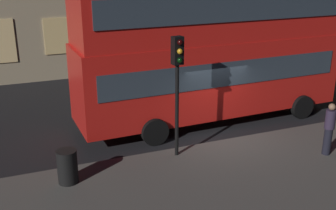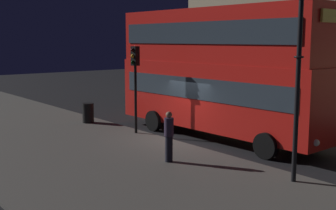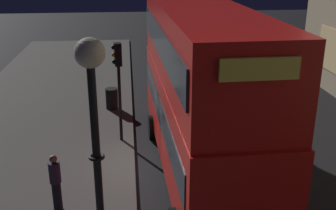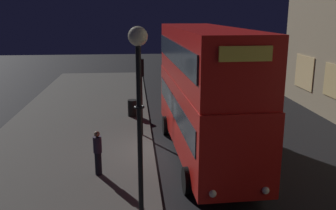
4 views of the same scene
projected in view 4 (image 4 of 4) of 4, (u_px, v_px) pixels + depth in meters
ground_plane at (164, 151)px, 16.88m from camera, size 80.00×80.00×0.00m
sidewalk_slab at (64, 154)px, 16.47m from camera, size 44.00×8.05×0.12m
double_decker_bus at (204, 86)px, 15.85m from camera, size 10.71×3.16×5.59m
traffic_light_near_kerb at (141, 81)px, 18.11m from camera, size 0.35×0.38×3.88m
street_lamp at (139, 88)px, 9.52m from camera, size 0.50×0.50×5.76m
pedestrian at (98, 152)px, 14.01m from camera, size 0.33×0.33×1.75m
litter_bin at (133, 108)px, 22.08m from camera, size 0.58×0.58×0.99m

